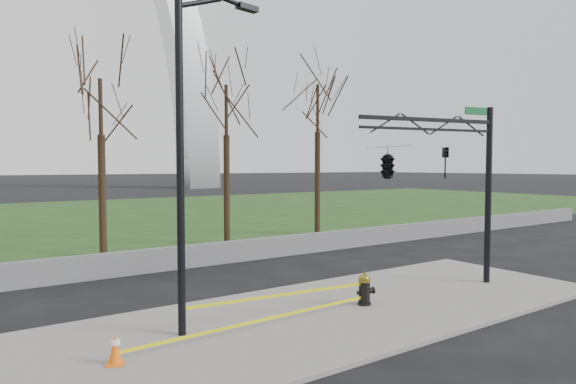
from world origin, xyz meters
TOP-DOWN VIEW (x-y plane):
  - ground at (0.00, 0.00)m, footprint 500.00×500.00m
  - sidewalk at (0.00, 0.00)m, footprint 18.00×6.00m
  - grass_strip at (0.00, 30.00)m, footprint 120.00×40.00m
  - guardrail at (0.00, 8.00)m, footprint 60.00×0.30m
  - tree_row at (-5.85, 12.00)m, footprint 34.31×4.00m
  - fire_hydrant at (1.34, -0.07)m, footprint 0.59×0.38m
  - traffic_cone at (-5.67, -0.36)m, footprint 0.42×0.42m
  - street_light at (-3.69, 0.55)m, footprint 2.38×0.57m
  - traffic_signal_mast at (3.48, 0.28)m, footprint 4.99×2.54m
  - caution_tape at (-1.80, -0.03)m, footprint 7.00×0.88m

SIDE VIEW (x-z plane):
  - ground at x=0.00m, z-range 0.00..0.00m
  - grass_strip at x=0.00m, z-range 0.00..0.06m
  - sidewalk at x=0.00m, z-range 0.00..0.10m
  - traffic_cone at x=-5.67m, z-range 0.10..0.73m
  - guardrail at x=0.00m, z-range 0.00..0.90m
  - caution_tape at x=-1.80m, z-range 0.26..0.72m
  - fire_hydrant at x=1.34m, z-range 0.06..1.00m
  - traffic_signal_mast at x=3.48m, z-range 1.15..7.15m
  - street_light at x=-3.69m, z-range 0.59..8.80m
  - tree_row at x=-5.85m, z-range 0.00..9.45m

